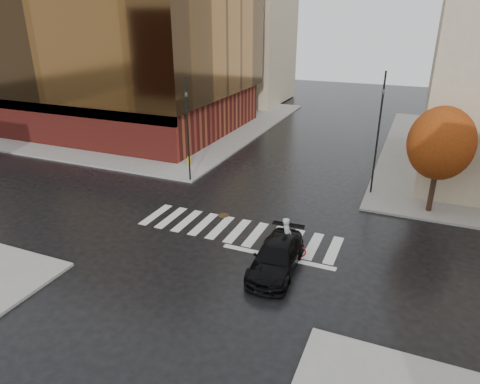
{
  "coord_description": "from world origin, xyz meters",
  "views": [
    {
      "loc": [
        8.56,
        -19.4,
        11.52
      ],
      "look_at": [
        -0.26,
        1.46,
        2.0
      ],
      "focal_mm": 32.0,
      "sensor_mm": 36.0,
      "label": 1
    }
  ],
  "objects_px": {
    "cyclist": "(287,243)",
    "traffic_light_nw": "(187,123)",
    "traffic_light_ne": "(379,125)",
    "fire_hydrant": "(189,160)",
    "sedan": "(276,257)"
  },
  "relations": [
    {
      "from": "sedan",
      "to": "fire_hydrant",
      "type": "xyz_separation_m",
      "value": [
        -11.32,
        11.71,
        -0.16
      ]
    },
    {
      "from": "traffic_light_ne",
      "to": "fire_hydrant",
      "type": "distance_m",
      "value": 14.95
    },
    {
      "from": "sedan",
      "to": "cyclist",
      "type": "bearing_deg",
      "value": 83.05
    },
    {
      "from": "sedan",
      "to": "cyclist",
      "type": "height_order",
      "value": "cyclist"
    },
    {
      "from": "traffic_light_nw",
      "to": "cyclist",
      "type": "bearing_deg",
      "value": 69.58
    },
    {
      "from": "cyclist",
      "to": "sedan",
      "type": "bearing_deg",
      "value": 164.61
    },
    {
      "from": "cyclist",
      "to": "traffic_light_nw",
      "type": "xyz_separation_m",
      "value": [
        -9.7,
        7.3,
        3.64
      ]
    },
    {
      "from": "traffic_light_nw",
      "to": "fire_hydrant",
      "type": "xyz_separation_m",
      "value": [
        -1.72,
        2.94,
        -3.81
      ]
    },
    {
      "from": "sedan",
      "to": "traffic_light_nw",
      "type": "distance_m",
      "value": 13.51
    },
    {
      "from": "cyclist",
      "to": "traffic_light_nw",
      "type": "bearing_deg",
      "value": 41.22
    },
    {
      "from": "traffic_light_nw",
      "to": "fire_hydrant",
      "type": "relative_size",
      "value": 9.88
    },
    {
      "from": "traffic_light_nw",
      "to": "traffic_light_ne",
      "type": "bearing_deg",
      "value": 118.64
    },
    {
      "from": "cyclist",
      "to": "traffic_light_ne",
      "type": "xyz_separation_m",
      "value": [
        2.9,
        10.0,
        4.13
      ]
    },
    {
      "from": "sedan",
      "to": "cyclist",
      "type": "distance_m",
      "value": 1.47
    },
    {
      "from": "traffic_light_ne",
      "to": "cyclist",
      "type": "bearing_deg",
      "value": 63.15
    }
  ]
}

